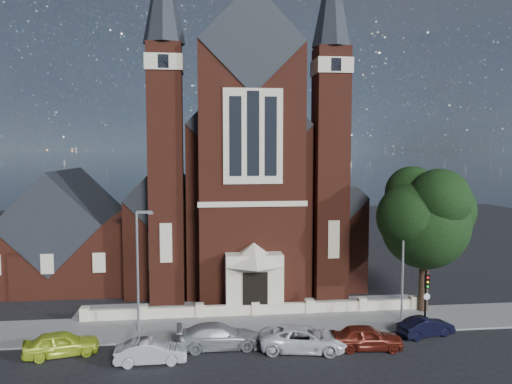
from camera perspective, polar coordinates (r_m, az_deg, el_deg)
ground at (r=45.37m, az=-1.30°, el=-10.52°), size 120.00×120.00×0.00m
pavement_strip at (r=35.41m, az=0.29°, el=-14.99°), size 60.00×5.00×0.12m
forecourt_paving at (r=39.17m, az=-0.42°, el=-13.02°), size 26.00×3.00×0.14m
forecourt_wall at (r=37.28m, az=-0.08°, el=-13.96°), size 24.00×0.40×0.90m
church at (r=51.81m, az=-2.11°, el=0.59°), size 20.01×34.90×29.20m
parish_hall at (r=48.77m, az=-20.79°, el=-4.93°), size 12.00×12.20×10.24m
street_tree at (r=38.39m, az=19.11°, el=-2.99°), size 6.40×6.60×10.70m
street_lamp_left at (r=33.64m, az=-13.24°, el=-8.02°), size 1.16×0.22×8.09m
street_lamp_right at (r=36.23m, az=16.58°, el=-7.17°), size 1.16×0.22×8.09m
traffic_signal at (r=35.68m, az=18.87°, el=-10.75°), size 0.28×0.42×4.00m
car_lime_van at (r=32.49m, az=-21.35°, el=-15.83°), size 4.51×2.63×1.44m
car_silver_a at (r=30.10m, az=-11.94°, el=-17.42°), size 4.06×1.56×1.32m
car_silver_b at (r=31.55m, az=-4.24°, el=-16.11°), size 5.13×2.20×1.47m
car_white_suv at (r=31.27m, az=5.42°, el=-16.34°), size 5.56×3.24×1.45m
car_dark_red at (r=32.01m, az=12.54°, el=-15.91°), size 4.42×2.11×1.46m
car_navy at (r=35.10m, az=18.83°, el=-14.37°), size 3.93×2.15×1.23m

